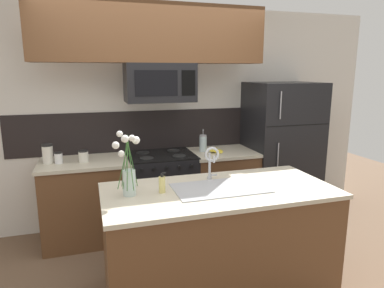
{
  "coord_description": "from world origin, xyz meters",
  "views": [
    {
      "loc": [
        -0.77,
        -2.83,
        1.85
      ],
      "look_at": [
        0.18,
        0.27,
        1.16
      ],
      "focal_mm": 32.0,
      "sensor_mm": 36.0,
      "label": 1
    }
  ],
  "objects_px": {
    "banana_bunch": "(216,151)",
    "sink_faucet": "(211,159)",
    "stove_range": "(161,193)",
    "storage_jar_medium": "(59,158)",
    "storage_jar_short": "(83,156)",
    "dish_soap_bottle": "(162,184)",
    "flower_vase": "(128,173)",
    "microwave": "(160,83)",
    "french_press": "(203,143)",
    "storage_jar_tall": "(48,154)",
    "refrigerator": "(280,150)"
  },
  "relations": [
    {
      "from": "banana_bunch",
      "to": "sink_faucet",
      "type": "relative_size",
      "value": 0.62
    },
    {
      "from": "banana_bunch",
      "to": "stove_range",
      "type": "bearing_deg",
      "value": 174.79
    },
    {
      "from": "stove_range",
      "to": "storage_jar_medium",
      "type": "bearing_deg",
      "value": -178.39
    },
    {
      "from": "storage_jar_short",
      "to": "sink_faucet",
      "type": "bearing_deg",
      "value": -42.82
    },
    {
      "from": "dish_soap_bottle",
      "to": "flower_vase",
      "type": "relative_size",
      "value": 0.33
    },
    {
      "from": "storage_jar_medium",
      "to": "storage_jar_short",
      "type": "height_order",
      "value": "storage_jar_short"
    },
    {
      "from": "microwave",
      "to": "flower_vase",
      "type": "relative_size",
      "value": 1.49
    },
    {
      "from": "storage_jar_medium",
      "to": "dish_soap_bottle",
      "type": "xyz_separation_m",
      "value": [
        0.85,
        -1.18,
        0.01
      ]
    },
    {
      "from": "dish_soap_bottle",
      "to": "flower_vase",
      "type": "bearing_deg",
      "value": 177.97
    },
    {
      "from": "storage_jar_medium",
      "to": "french_press",
      "type": "relative_size",
      "value": 0.45
    },
    {
      "from": "microwave",
      "to": "storage_jar_tall",
      "type": "xyz_separation_m",
      "value": [
        -1.19,
        0.03,
        -0.72
      ]
    },
    {
      "from": "refrigerator",
      "to": "storage_jar_short",
      "type": "distance_m",
      "value": 2.41
    },
    {
      "from": "microwave",
      "to": "refrigerator",
      "type": "relative_size",
      "value": 0.43
    },
    {
      "from": "stove_range",
      "to": "storage_jar_short",
      "type": "relative_size",
      "value": 7.55
    },
    {
      "from": "dish_soap_bottle",
      "to": "banana_bunch",
      "type": "bearing_deg",
      "value": 51.93
    },
    {
      "from": "sink_faucet",
      "to": "flower_vase",
      "type": "relative_size",
      "value": 0.61
    },
    {
      "from": "microwave",
      "to": "banana_bunch",
      "type": "relative_size",
      "value": 3.9
    },
    {
      "from": "sink_faucet",
      "to": "flower_vase",
      "type": "xyz_separation_m",
      "value": [
        -0.73,
        -0.16,
        -0.02
      ]
    },
    {
      "from": "stove_range",
      "to": "sink_faucet",
      "type": "height_order",
      "value": "sink_faucet"
    },
    {
      "from": "refrigerator",
      "to": "banana_bunch",
      "type": "height_order",
      "value": "refrigerator"
    },
    {
      "from": "storage_jar_tall",
      "to": "sink_faucet",
      "type": "height_order",
      "value": "sink_faucet"
    },
    {
      "from": "sink_faucet",
      "to": "stove_range",
      "type": "bearing_deg",
      "value": 102.82
    },
    {
      "from": "stove_range",
      "to": "dish_soap_bottle",
      "type": "relative_size",
      "value": 5.64
    },
    {
      "from": "storage_jar_medium",
      "to": "storage_jar_short",
      "type": "distance_m",
      "value": 0.25
    },
    {
      "from": "banana_bunch",
      "to": "flower_vase",
      "type": "bearing_deg",
      "value": -135.48
    },
    {
      "from": "french_press",
      "to": "microwave",
      "type": "bearing_deg",
      "value": -171.32
    },
    {
      "from": "stove_range",
      "to": "storage_jar_short",
      "type": "height_order",
      "value": "storage_jar_short"
    },
    {
      "from": "storage_jar_tall",
      "to": "banana_bunch",
      "type": "xyz_separation_m",
      "value": [
        1.85,
        -0.07,
        -0.08
      ]
    },
    {
      "from": "microwave",
      "to": "storage_jar_tall",
      "type": "relative_size",
      "value": 3.65
    },
    {
      "from": "storage_jar_short",
      "to": "microwave",
      "type": "bearing_deg",
      "value": 1.06
    },
    {
      "from": "storage_jar_short",
      "to": "french_press",
      "type": "xyz_separation_m",
      "value": [
        1.37,
        0.1,
        0.04
      ]
    },
    {
      "from": "stove_range",
      "to": "french_press",
      "type": "distance_m",
      "value": 0.76
    },
    {
      "from": "french_press",
      "to": "flower_vase",
      "type": "xyz_separation_m",
      "value": [
        -1.03,
        -1.26,
        0.08
      ]
    },
    {
      "from": "stove_range",
      "to": "french_press",
      "type": "relative_size",
      "value": 3.48
    },
    {
      "from": "banana_bunch",
      "to": "storage_jar_medium",
      "type": "bearing_deg",
      "value": 179.03
    },
    {
      "from": "storage_jar_medium",
      "to": "french_press",
      "type": "bearing_deg",
      "value": 3.2
    },
    {
      "from": "dish_soap_bottle",
      "to": "storage_jar_tall",
      "type": "bearing_deg",
      "value": 128.01
    },
    {
      "from": "storage_jar_tall",
      "to": "banana_bunch",
      "type": "height_order",
      "value": "storage_jar_tall"
    },
    {
      "from": "storage_jar_short",
      "to": "french_press",
      "type": "distance_m",
      "value": 1.37
    },
    {
      "from": "stove_range",
      "to": "sink_faucet",
      "type": "xyz_separation_m",
      "value": [
        0.23,
        -1.03,
        0.65
      ]
    },
    {
      "from": "storage_jar_short",
      "to": "flower_vase",
      "type": "relative_size",
      "value": 0.25
    },
    {
      "from": "stove_range",
      "to": "storage_jar_medium",
      "type": "xyz_separation_m",
      "value": [
        -1.09,
        -0.03,
        0.51
      ]
    },
    {
      "from": "storage_jar_short",
      "to": "dish_soap_bottle",
      "type": "bearing_deg",
      "value": -62.9
    },
    {
      "from": "refrigerator",
      "to": "flower_vase",
      "type": "height_order",
      "value": "refrigerator"
    },
    {
      "from": "banana_bunch",
      "to": "sink_faucet",
      "type": "bearing_deg",
      "value": -113.46
    },
    {
      "from": "sink_faucet",
      "to": "flower_vase",
      "type": "distance_m",
      "value": 0.75
    },
    {
      "from": "french_press",
      "to": "storage_jar_tall",
      "type": "bearing_deg",
      "value": -178.37
    },
    {
      "from": "microwave",
      "to": "refrigerator",
      "type": "height_order",
      "value": "microwave"
    },
    {
      "from": "stove_range",
      "to": "flower_vase",
      "type": "height_order",
      "value": "flower_vase"
    },
    {
      "from": "storage_jar_medium",
      "to": "storage_jar_short",
      "type": "relative_size",
      "value": 0.98
    }
  ]
}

